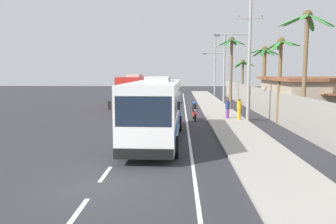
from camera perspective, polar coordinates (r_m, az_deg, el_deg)
name	(u,v)px	position (r m, az deg, el deg)	size (l,w,h in m)	color
ground_plane	(96,188)	(12.26, -12.22, -12.47)	(160.00, 160.00, 0.00)	#303035
sidewalk_kerb	(240,134)	(21.91, 12.19, -3.66)	(3.20, 90.00, 0.14)	#A8A399
lane_markings	(169,123)	(26.18, 0.24, -1.92)	(3.65, 71.00, 0.01)	white
boundary_wall	(282,109)	(26.49, 18.85, 0.47)	(0.24, 60.00, 2.45)	#9E998E
coach_bus_foreground	(156,108)	(19.40, -2.06, 0.72)	(3.18, 11.14, 3.73)	white
coach_bus_far_lane	(137,90)	(37.67, -5.31, 3.73)	(3.24, 10.92, 3.73)	red
motorcycle_beside_bus	(194,112)	(27.89, 4.51, -0.08)	(0.56, 1.96, 1.56)	black
pedestrian_near_kerb	(239,109)	(27.70, 12.00, 0.58)	(0.36, 0.36, 1.73)	gold
pedestrian_midwalk	(228,108)	(28.32, 10.10, 0.64)	(0.36, 0.36, 1.62)	#75388E
utility_pole_mid	(248,58)	(27.26, 13.44, 8.89)	(3.88, 0.24, 9.49)	#9E9E99
utility_pole_far	(223,67)	(42.36, 9.40, 7.61)	(3.86, 0.24, 8.61)	#9E9E99
utility_pole_distant	(215,65)	(57.63, 8.00, 7.96)	(1.84, 0.24, 9.94)	#9E9E99
palm_nearest	(264,69)	(32.72, 16.04, 7.05)	(2.93, 2.69, 6.34)	brown
palm_second	(231,60)	(35.04, 10.75, 8.64)	(2.77, 2.72, 7.52)	brown
palm_third	(280,64)	(26.96, 18.57, 7.76)	(2.73, 2.91, 6.55)	brown
palm_fourth	(306,44)	(22.48, 22.43, 10.62)	(3.53, 3.24, 7.71)	brown
palm_farthest	(243,71)	(42.62, 12.60, 6.77)	(2.79, 2.68, 5.49)	brown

